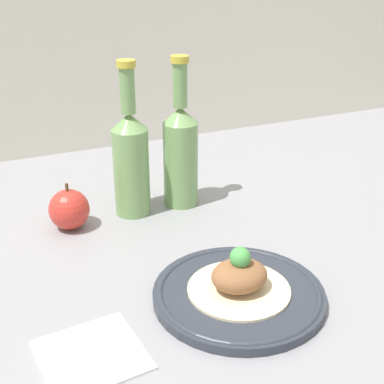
# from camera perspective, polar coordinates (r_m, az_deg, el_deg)

# --- Properties ---
(ground_plane) EXTENTS (1.80, 1.10, 0.04)m
(ground_plane) POSITION_cam_1_polar(r_m,az_deg,el_deg) (0.96, 4.26, -5.29)
(ground_plane) COLOR gray
(plate) EXTENTS (0.24, 0.24, 0.02)m
(plate) POSITION_cam_1_polar(r_m,az_deg,el_deg) (0.77, 4.99, -10.73)
(plate) COLOR #2D333D
(plate) RESTS_ON ground_plane
(plated_food) EXTENTS (0.15, 0.15, 0.07)m
(plated_food) POSITION_cam_1_polar(r_m,az_deg,el_deg) (0.76, 5.07, -9.10)
(plated_food) COLOR beige
(plated_food) RESTS_ON plate
(cider_bottle_left) EXTENTS (0.07, 0.07, 0.28)m
(cider_bottle_left) POSITION_cam_1_polar(r_m,az_deg,el_deg) (0.98, -6.54, 3.52)
(cider_bottle_left) COLOR #729E5B
(cider_bottle_left) RESTS_ON ground_plane
(cider_bottle_right) EXTENTS (0.07, 0.07, 0.28)m
(cider_bottle_right) POSITION_cam_1_polar(r_m,az_deg,el_deg) (1.01, -1.23, 4.36)
(cider_bottle_right) COLOR #729E5B
(cider_bottle_right) RESTS_ON ground_plane
(apple) EXTENTS (0.07, 0.07, 0.09)m
(apple) POSITION_cam_1_polar(r_m,az_deg,el_deg) (0.97, -12.97, -1.82)
(apple) COLOR red
(apple) RESTS_ON ground_plane
(napkin) EXTENTS (0.13, 0.13, 0.01)m
(napkin) POSITION_cam_1_polar(r_m,az_deg,el_deg) (0.69, -10.66, -16.59)
(napkin) COLOR white
(napkin) RESTS_ON ground_plane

